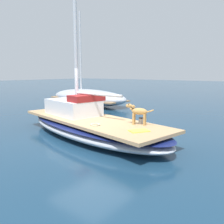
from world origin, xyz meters
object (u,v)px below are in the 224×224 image
Objects in this scene: deck_winch at (141,121)px; coiled_rope at (95,124)px; deck_towel at (139,131)px; sailboat_main at (91,127)px; dog_tan at (138,112)px; moored_boat_starboard_side at (88,97)px.

deck_winch is 0.65× the size of coiled_rope.
deck_winch reaches higher than deck_towel.
deck_towel is at bearing -151.12° from deck_winch.
dog_tan is at bearing -84.20° from sailboat_main.
sailboat_main is 36.01× the size of deck_winch.
moored_boat_starboard_side is at bearing 53.55° from dog_tan.
coiled_rope reaches higher than sailboat_main.
deck_towel is (-0.53, -2.43, 0.34)m from sailboat_main.
coiled_rope is 0.05× the size of moored_boat_starboard_side.
deck_winch is 0.03× the size of moored_boat_starboard_side.
dog_tan is 9.94m from moored_boat_starboard_side.
deck_towel is (0.19, -1.55, -0.01)m from coiled_rope.
moored_boat_starboard_side reaches higher than dog_tan.
deck_winch is at bearing -42.87° from coiled_rope.
coiled_rope is 9.73m from moored_boat_starboard_side.
dog_tan is at bearing -126.45° from moored_boat_starboard_side.
sailboat_main is at bearing 95.80° from dog_tan.
coiled_rope is (-0.73, -0.88, 0.35)m from sailboat_main.
dog_tan reaches higher than sailboat_main.
deck_winch is (0.39, -1.92, 0.42)m from sailboat_main.
sailboat_main is at bearing -135.14° from moored_boat_starboard_side.
deck_winch is (0.19, 0.00, -0.32)m from dog_tan.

